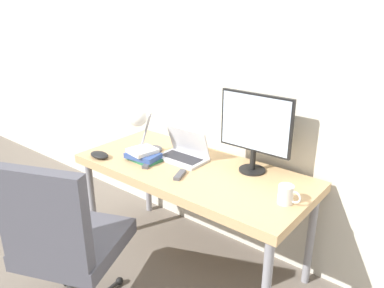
# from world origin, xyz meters

# --- Properties ---
(ground_plane) EXTENTS (12.00, 12.00, 0.00)m
(ground_plane) POSITION_xyz_m (0.00, 0.00, 0.00)
(ground_plane) COLOR #70665B
(wall_back) EXTENTS (8.00, 0.05, 2.60)m
(wall_back) POSITION_xyz_m (0.00, 0.77, 1.30)
(wall_back) COLOR beige
(wall_back) RESTS_ON ground_plane
(desk) EXTENTS (1.57, 0.70, 0.72)m
(desk) POSITION_xyz_m (0.00, 0.35, 0.66)
(desk) COLOR tan
(desk) RESTS_ON ground_plane
(laptop) EXTENTS (0.33, 0.21, 0.21)m
(laptop) POSITION_xyz_m (-0.13, 0.42, 0.77)
(laptop) COLOR silver
(laptop) RESTS_ON desk
(monitor) EXTENTS (0.48, 0.17, 0.50)m
(monitor) POSITION_xyz_m (0.33, 0.55, 1.01)
(monitor) COLOR black
(monitor) RESTS_ON desk
(desk_lamp) EXTENTS (0.14, 0.26, 0.34)m
(desk_lamp) POSITION_xyz_m (-0.41, 0.29, 0.96)
(desk_lamp) COLOR #4C4C51
(desk_lamp) RESTS_ON desk
(office_chair) EXTENTS (0.65, 0.66, 1.03)m
(office_chair) POSITION_xyz_m (-0.15, -0.51, 0.58)
(office_chair) COLOR black
(office_chair) RESTS_ON ground_plane
(book_stack) EXTENTS (0.24, 0.20, 0.08)m
(book_stack) POSITION_xyz_m (-0.34, 0.24, 0.76)
(book_stack) COLOR #286B47
(book_stack) RESTS_ON desk
(tv_remote) EXTENTS (0.08, 0.14, 0.02)m
(tv_remote) POSITION_xyz_m (0.02, 0.20, 0.73)
(tv_remote) COLOR #4C4C51
(tv_remote) RESTS_ON desk
(media_remote) EXTENTS (0.11, 0.18, 0.02)m
(media_remote) POSITION_xyz_m (-0.26, 0.22, 0.73)
(media_remote) COLOR #4C4C51
(media_remote) RESTS_ON desk
(mug) EXTENTS (0.13, 0.08, 0.10)m
(mug) POSITION_xyz_m (0.68, 0.31, 0.77)
(mug) COLOR silver
(mug) RESTS_ON desk
(game_controller) EXTENTS (0.16, 0.09, 0.04)m
(game_controller) POSITION_xyz_m (-0.60, 0.08, 0.74)
(game_controller) COLOR black
(game_controller) RESTS_ON desk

